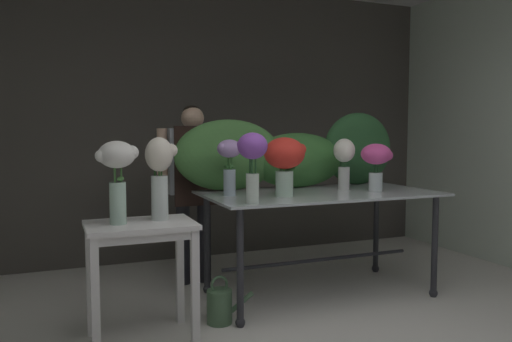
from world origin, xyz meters
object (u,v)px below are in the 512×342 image
(vase_scarlet_dahlias, at_px, (285,159))
(watering_can, at_px, (220,306))
(vase_lilac_ranunculus, at_px, (229,160))
(florist, at_px, (193,174))
(vase_ivory_stock, at_px, (344,158))
(display_table_glass, at_px, (320,207))
(vase_violet_peonies, at_px, (252,156))
(vase_cream_lisianthus_tall, at_px, (160,172))
(side_table_white, at_px, (141,241))
(vase_white_roses_tall, at_px, (117,169))
(vase_fuchsia_hydrangea, at_px, (376,159))

(vase_scarlet_dahlias, height_order, watering_can, vase_scarlet_dahlias)
(vase_scarlet_dahlias, distance_m, watering_can, 1.18)
(vase_lilac_ranunculus, bearing_deg, vase_scarlet_dahlias, -27.73)
(florist, distance_m, watering_can, 1.32)
(vase_ivory_stock, relative_size, watering_can, 1.24)
(vase_scarlet_dahlias, bearing_deg, display_table_glass, 19.55)
(florist, distance_m, vase_ivory_stock, 1.32)
(vase_violet_peonies, bearing_deg, watering_can, 150.95)
(florist, relative_size, vase_cream_lisianthus_tall, 2.90)
(florist, height_order, vase_scarlet_dahlias, florist)
(vase_scarlet_dahlias, xyz_separation_m, watering_can, (-0.57, -0.15, -1.02))
(side_table_white, relative_size, florist, 0.49)
(display_table_glass, distance_m, vase_violet_peonies, 0.97)
(side_table_white, bearing_deg, vase_scarlet_dahlias, 11.42)
(vase_violet_peonies, distance_m, vase_ivory_stock, 1.12)
(watering_can, bearing_deg, vase_lilac_ranunculus, 61.19)
(side_table_white, relative_size, vase_white_roses_tall, 1.47)
(vase_violet_peonies, distance_m, vase_cream_lisianthus_tall, 0.63)
(side_table_white, bearing_deg, watering_can, 8.11)
(vase_ivory_stock, relative_size, vase_lilac_ranunculus, 1.00)
(vase_white_roses_tall, bearing_deg, vase_cream_lisianthus_tall, 10.46)
(vase_white_roses_tall, distance_m, watering_can, 1.22)
(vase_lilac_ranunculus, bearing_deg, florist, 99.55)
(vase_violet_peonies, height_order, vase_cream_lisianthus_tall, vase_violet_peonies)
(vase_violet_peonies, bearing_deg, vase_scarlet_dahlias, 35.18)
(vase_lilac_ranunculus, xyz_separation_m, vase_cream_lisianthus_tall, (-0.61, -0.38, -0.04))
(vase_white_roses_tall, xyz_separation_m, watering_can, (0.70, 0.08, -1.00))
(vase_violet_peonies, bearing_deg, vase_cream_lisianthus_tall, 172.53)
(display_table_glass, height_order, vase_ivory_stock, vase_ivory_stock)
(florist, height_order, vase_fuchsia_hydrangea, florist)
(side_table_white, bearing_deg, vase_lilac_ranunculus, 29.68)
(vase_ivory_stock, bearing_deg, side_table_white, -166.44)
(vase_scarlet_dahlias, relative_size, vase_white_roses_tall, 0.86)
(vase_ivory_stock, distance_m, watering_can, 1.62)
(display_table_glass, bearing_deg, vase_ivory_stock, 13.73)
(vase_white_roses_tall, bearing_deg, watering_can, 6.68)
(vase_lilac_ranunculus, xyz_separation_m, vase_white_roses_tall, (-0.89, -0.43, -0.01))
(vase_lilac_ranunculus, bearing_deg, vase_fuchsia_hydrangea, -8.00)
(vase_scarlet_dahlias, bearing_deg, vase_violet_peonies, -144.82)
(vase_fuchsia_hydrangea, height_order, vase_violet_peonies, vase_violet_peonies)
(vase_ivory_stock, bearing_deg, vase_cream_lisianthus_tall, -166.95)
(vase_violet_peonies, relative_size, vase_ivory_stock, 1.13)
(vase_ivory_stock, xyz_separation_m, vase_cream_lisianthus_tall, (-1.64, -0.38, -0.03))
(vase_fuchsia_hydrangea, bearing_deg, display_table_glass, 166.85)
(vase_lilac_ranunculus, xyz_separation_m, watering_can, (-0.19, -0.35, -1.01))
(watering_can, bearing_deg, side_table_white, -171.89)
(display_table_glass, relative_size, florist, 1.20)
(display_table_glass, distance_m, watering_can, 1.17)
(vase_scarlet_dahlias, relative_size, vase_lilac_ranunculus, 1.04)
(display_table_glass, xyz_separation_m, side_table_white, (-1.52, -0.37, -0.08))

